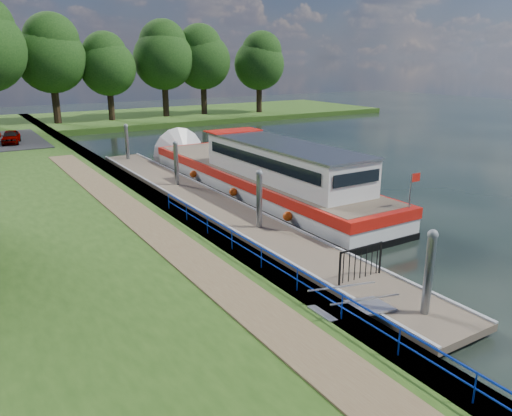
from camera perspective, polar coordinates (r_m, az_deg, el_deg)
ground at (r=16.00m, az=17.17°, el=-11.88°), size 160.00×160.00×0.00m
bank_edge at (r=26.34m, az=-11.95°, el=0.81°), size 1.10×90.00×0.78m
far_bank at (r=65.51m, az=-11.27°, el=10.18°), size 60.00×18.00×0.60m
footpath at (r=19.35m, az=-9.95°, el=-3.66°), size 1.60×40.00×0.05m
blue_fence at (r=15.74m, az=2.57°, el=-6.27°), size 0.04×18.04×0.72m
pontoon at (r=25.58m, az=-5.01°, el=0.16°), size 2.50×30.00×0.56m
mooring_piles at (r=25.29m, az=-5.07°, el=2.54°), size 0.30×27.30×3.55m
gangway at (r=14.80m, az=11.06°, el=-11.12°), size 2.58×1.00×0.92m
gate_panel at (r=16.86m, az=11.90°, el=-5.63°), size 1.85×0.05×1.15m
barge at (r=28.62m, az=-0.33°, el=3.89°), size 4.36×21.15×4.78m
horizon_trees at (r=58.36m, az=-23.54°, el=15.93°), size 54.38×10.03×12.87m
car_a at (r=45.20m, az=-26.21°, el=7.32°), size 1.89×3.32×1.06m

